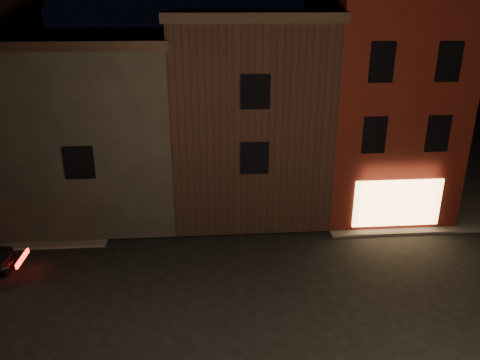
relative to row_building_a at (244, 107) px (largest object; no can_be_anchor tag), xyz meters
name	(u,v)px	position (x,y,z in m)	size (l,w,h in m)	color
ground	(227,313)	(-1.50, -10.50, -4.83)	(120.00, 120.00, 0.00)	black
sidewalk_far_right	(472,138)	(18.50, 9.50, -4.77)	(30.00, 30.00, 0.12)	#2D2B28
corner_building	(375,98)	(6.50, -1.03, 0.57)	(6.50, 8.50, 10.50)	#4B120D
row_building_a	(244,107)	(0.00, 0.00, 0.00)	(7.30, 10.30, 9.40)	black
row_building_b	(102,119)	(-7.25, 0.00, -0.50)	(7.80, 10.30, 8.40)	black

